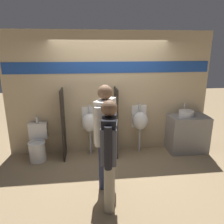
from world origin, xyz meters
TOP-DOWN VIEW (x-y plane):
  - ground_plane at (0.00, 0.00)m, footprint 16.00×16.00m
  - display_wall at (0.00, 0.60)m, footprint 4.54×0.07m
  - sink_counter at (1.78, 0.30)m, footprint 0.88×0.53m
  - sink_basin at (1.73, 0.36)m, footprint 0.34×0.34m
  - cell_phone at (1.52, 0.20)m, footprint 0.07×0.14m
  - divider_near_counter at (-1.03, 0.32)m, footprint 0.03×0.50m
  - divider_mid at (0.11, 0.32)m, footprint 0.03×0.50m
  - urinal_near_counter at (-0.46, 0.42)m, footprint 0.36×0.31m
  - urinal_far at (0.67, 0.42)m, footprint 0.36×0.31m
  - toilet at (-1.60, 0.30)m, footprint 0.39×0.52m
  - person_in_vest at (-0.22, -1.40)m, footprint 0.28×0.58m
  - person_with_lanyard at (-0.23, -0.82)m, footprint 0.40×0.56m

SIDE VIEW (x-z plane):
  - ground_plane at x=0.00m, z-range 0.00..0.00m
  - toilet at x=-1.60m, z-range -0.12..0.79m
  - sink_counter at x=1.78m, z-range 0.00..0.85m
  - urinal_near_counter at x=-0.46m, z-range 0.18..1.31m
  - urinal_far at x=0.67m, z-range 0.18..1.31m
  - divider_near_counter at x=-1.03m, z-range 0.00..1.52m
  - divider_mid at x=0.11m, z-range 0.00..1.52m
  - cell_phone at x=1.52m, z-range 0.85..0.86m
  - sink_basin at x=1.73m, z-range 0.78..1.04m
  - person_in_vest at x=-0.22m, z-range 0.14..1.81m
  - person_with_lanyard at x=-0.23m, z-range 0.09..1.88m
  - display_wall at x=0.00m, z-range 0.01..2.71m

